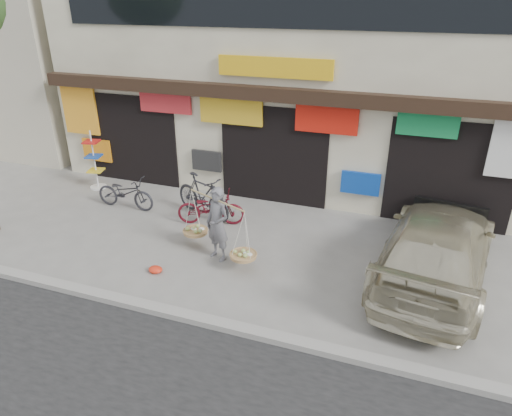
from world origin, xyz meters
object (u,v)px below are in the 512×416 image
(display_rack, at_px, (95,165))
(bike_0, at_px, (125,193))
(bike_1, at_px, (203,196))
(street_vendor, at_px, (218,227))
(suv, at_px, (437,248))
(bike_2, at_px, (211,208))

(display_rack, bearing_deg, bike_0, -29.58)
(bike_1, bearing_deg, street_vendor, -123.55)
(bike_0, xyz_separation_m, suv, (7.96, -0.78, 0.27))
(bike_2, xyz_separation_m, display_rack, (-4.25, 1.03, 0.27))
(street_vendor, xyz_separation_m, bike_0, (-3.46, 1.56, -0.33))
(suv, relative_size, display_rack, 2.91)
(street_vendor, distance_m, bike_0, 3.81)
(street_vendor, xyz_separation_m, bike_1, (-1.24, 1.82, -0.21))
(suv, bearing_deg, bike_0, 2.46)
(display_rack, bearing_deg, suv, -10.16)
(street_vendor, distance_m, bike_2, 1.73)
(bike_0, height_order, bike_1, bike_1)
(bike_0, distance_m, suv, 8.00)
(suv, distance_m, display_rack, 9.76)
(street_vendor, relative_size, bike_1, 1.04)
(street_vendor, relative_size, bike_2, 1.17)
(street_vendor, xyz_separation_m, suv, (4.50, 0.77, -0.06))
(street_vendor, height_order, display_rack, display_rack)
(bike_0, distance_m, bike_2, 2.60)
(bike_2, bearing_deg, street_vendor, -166.68)
(bike_0, relative_size, bike_2, 1.01)
(street_vendor, bearing_deg, display_rack, 177.52)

